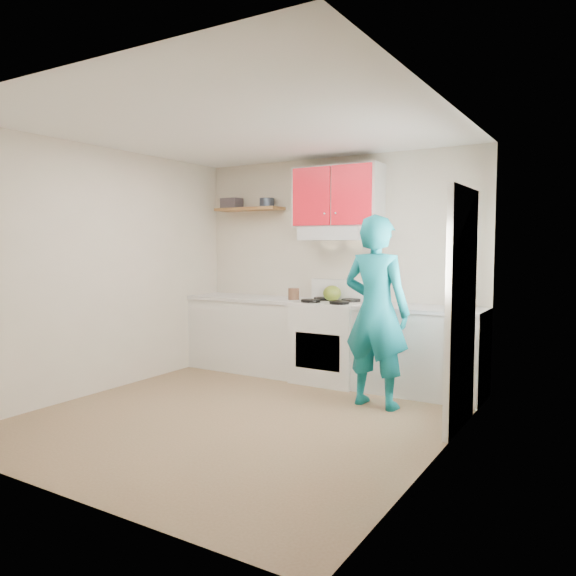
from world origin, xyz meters
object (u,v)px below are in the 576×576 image
Objects in this scene: stove at (331,342)px; tin at (267,203)px; person at (376,312)px; kettle at (332,293)px; crock at (294,295)px.

stove is 1.93m from tin.
tin is at bearing -19.86° from person.
kettle is 1.34× the size of crock.
person reaches higher than kettle.
crock is 0.09× the size of person.
person is (0.85, -0.75, -0.08)m from kettle.
crock is at bearing -175.63° from kettle.
crock is at bearing -178.83° from stove.
tin is at bearing 168.49° from stove.
kettle is at bearing 14.22° from crock.
stove is at bearing -11.51° from tin.
tin reaches higher than person.
kettle is at bearing -5.91° from tin.
stove is 0.50× the size of person.
kettle reaches higher than stove.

